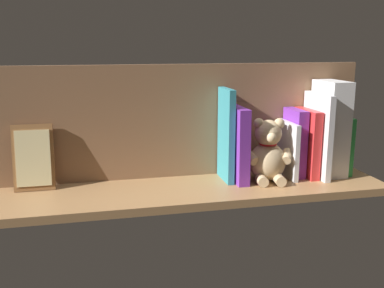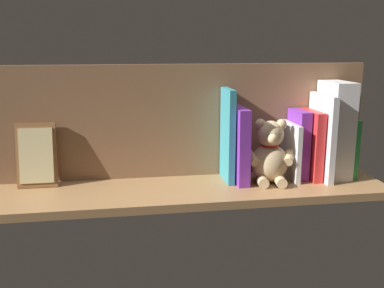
{
  "view_description": "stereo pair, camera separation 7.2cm",
  "coord_description": "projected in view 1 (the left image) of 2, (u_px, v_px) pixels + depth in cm",
  "views": [
    {
      "loc": [
        25.69,
        113.21,
        38.94
      ],
      "look_at": [
        0.0,
        0.0,
        12.07
      ],
      "focal_mm": 41.25,
      "sensor_mm": 36.0,
      "label": 1
    },
    {
      "loc": [
        18.61,
        114.59,
        38.94
      ],
      "look_at": [
        0.0,
        0.0,
        12.07
      ],
      "focal_mm": 41.25,
      "sensor_mm": 36.0,
      "label": 2
    }
  ],
  "objects": [
    {
      "name": "book_3",
      "position": [
        294.0,
        142.0,
        1.31
      ],
      "size": [
        3.12,
        10.88,
        19.82
      ],
      "primitive_type": "cube",
      "color": "purple",
      "rests_on": "ground_plane"
    },
    {
      "name": "book_0",
      "position": [
        341.0,
        144.0,
        1.34
      ],
      "size": [
        1.68,
        11.95,
        17.35
      ],
      "primitive_type": "cube",
      "color": "green",
      "rests_on": "ground_plane"
    },
    {
      "name": "book_2",
      "position": [
        307.0,
        143.0,
        1.3
      ],
      "size": [
        2.62,
        13.25,
        19.82
      ],
      "primitive_type": "cube",
      "color": "red",
      "rests_on": "ground_plane"
    },
    {
      "name": "book_5",
      "position": [
        237.0,
        144.0,
        1.25
      ],
      "size": [
        3.34,
        13.75,
        21.32
      ],
      "primitive_type": "cube",
      "rotation": [
        0.0,
        0.01,
        0.0
      ],
      "color": "purple",
      "rests_on": "ground_plane"
    },
    {
      "name": "dictionary_thick_white",
      "position": [
        330.0,
        128.0,
        1.31
      ],
      "size": [
        6.47,
        13.1,
        28.01
      ],
      "primitive_type": "cube",
      "color": "white",
      "rests_on": "ground_plane"
    },
    {
      "name": "book_1",
      "position": [
        317.0,
        135.0,
        1.29
      ],
      "size": [
        1.73,
        15.46,
        24.6
      ],
      "primitive_type": "cube",
      "color": "silver",
      "rests_on": "ground_plane"
    },
    {
      "name": "picture_frame_leaning",
      "position": [
        33.0,
        158.0,
        1.18
      ],
      "size": [
        10.64,
        4.46,
        17.84
      ],
      "color": "brown",
      "rests_on": "ground_plane"
    },
    {
      "name": "book_6",
      "position": [
        226.0,
        135.0,
        1.25
      ],
      "size": [
        1.81,
        11.24,
        26.41
      ],
      "primitive_type": "cube",
      "color": "teal",
      "rests_on": "ground_plane"
    },
    {
      "name": "teddy_bear",
      "position": [
        268.0,
        154.0,
        1.25
      ],
      "size": [
        14.63,
        12.7,
        18.22
      ],
      "rotation": [
        0.0,
        0.0,
        -0.15
      ],
      "color": "#D1B284",
      "rests_on": "ground_plane"
    },
    {
      "name": "shelf_back_panel",
      "position": [
        184.0,
        121.0,
        1.29
      ],
      "size": [
        108.49,
        1.5,
        32.91
      ],
      "primitive_type": "cube",
      "color": "#8B6242",
      "rests_on": "ground_plane"
    },
    {
      "name": "book_4",
      "position": [
        287.0,
        149.0,
        1.29
      ],
      "size": [
        1.35,
        13.34,
        16.41
      ],
      "primitive_type": "cube",
      "color": "silver",
      "rests_on": "ground_plane"
    },
    {
      "name": "ground_plane",
      "position": [
        192.0,
        190.0,
        1.22
      ],
      "size": [
        108.49,
        26.51,
        2.2
      ],
      "primitive_type": "cube",
      "color": "#A87A4C"
    }
  ]
}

